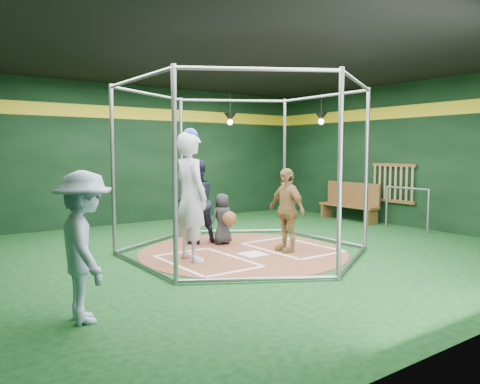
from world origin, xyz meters
TOP-DOWN VIEW (x-y plane):
  - room_shell at (0.00, 0.01)m, footprint 10.10×9.10m
  - clay_disc at (0.00, 0.00)m, footprint 3.80×3.80m
  - home_plate at (0.00, -0.30)m, footprint 0.43×0.43m
  - batter_box_left at (-0.95, -0.25)m, footprint 1.17×1.77m
  - batter_box_right at (0.95, -0.25)m, footprint 1.17×1.77m
  - batting_cage at (-0.00, -0.00)m, footprint 4.05×4.67m
  - bat_rack at (4.93, 0.40)m, footprint 0.07×1.25m
  - pendant_lamp_near at (2.20, 3.60)m, footprint 0.34×0.34m
  - pendant_lamp_far at (4.00, 2.00)m, footprint 0.34×0.34m
  - batter_figure at (-1.10, -0.02)m, footprint 0.52×0.78m
  - visitor_leopard at (0.68, -0.41)m, footprint 0.38×0.90m
  - catcher_figure at (0.08, 0.78)m, footprint 0.51×0.56m
  - umpire at (-0.29, 1.19)m, footprint 0.83×0.66m
  - bystander_blue at (-3.43, -1.79)m, footprint 0.73×1.13m
  - dugout_bench at (4.63, 1.50)m, footprint 0.41×1.74m
  - steel_railing at (4.55, -0.27)m, footprint 0.05×1.16m

SIDE VIEW (x-z plane):
  - clay_disc at x=0.00m, z-range 0.00..0.01m
  - batter_box_left at x=-0.95m, z-range 0.01..0.02m
  - batter_box_right at x=0.95m, z-range 0.01..0.02m
  - home_plate at x=0.00m, z-range 0.01..0.02m
  - catcher_figure at x=0.08m, z-range 0.02..1.02m
  - dugout_bench at x=4.63m, z-range 0.01..1.03m
  - steel_railing at x=4.55m, z-range 0.17..1.17m
  - visitor_leopard at x=0.68m, z-range 0.01..1.54m
  - bystander_blue at x=-3.43m, z-range 0.00..1.64m
  - umpire at x=-0.29m, z-range 0.01..1.67m
  - bat_rack at x=4.93m, z-range 0.56..1.54m
  - batter_figure at x=-1.10m, z-range 0.00..2.21m
  - batting_cage at x=0.00m, z-range 0.00..3.00m
  - room_shell at x=0.00m, z-range -0.01..3.52m
  - pendant_lamp_near at x=2.20m, z-range 2.29..3.19m
  - pendant_lamp_far at x=4.00m, z-range 2.29..3.19m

